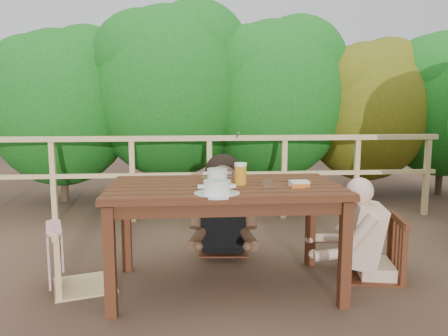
{
  "coord_description": "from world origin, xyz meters",
  "views": [
    {
      "loc": [
        -0.29,
        -3.15,
        1.35
      ],
      "look_at": [
        0.0,
        0.05,
        0.9
      ],
      "focal_mm": 35.32,
      "sensor_mm": 36.0,
      "label": 1
    }
  ],
  "objects": [
    {
      "name": "ground",
      "position": [
        0.0,
        0.0,
        0.0
      ],
      "size": [
        60.0,
        60.0,
        0.0
      ],
      "primitive_type": "plane",
      "color": "brown",
      "rests_on": "ground"
    },
    {
      "name": "table",
      "position": [
        0.0,
        0.0,
        0.39
      ],
      "size": [
        1.67,
        0.94,
        0.77
      ],
      "primitive_type": "cube",
      "color": "#411E0F",
      "rests_on": "ground"
    },
    {
      "name": "chair_left",
      "position": [
        -1.05,
        0.1,
        0.46
      ],
      "size": [
        0.57,
        0.57,
        0.92
      ],
      "primitive_type": "cube",
      "rotation": [
        0.0,
        0.0,
        1.87
      ],
      "color": "#D8B477",
      "rests_on": "ground"
    },
    {
      "name": "chair_far",
      "position": [
        0.07,
        0.85,
        0.45
      ],
      "size": [
        0.49,
        0.49,
        0.91
      ],
      "primitive_type": "cube",
      "rotation": [
        0.0,
        0.0,
        -0.09
      ],
      "color": "#411E0F",
      "rests_on": "ground"
    },
    {
      "name": "chair_right",
      "position": [
        1.19,
        0.12,
        0.46
      ],
      "size": [
        0.54,
        0.54,
        0.92
      ],
      "primitive_type": "cube",
      "rotation": [
        0.0,
        0.0,
        -1.77
      ],
      "color": "#411E0F",
      "rests_on": "ground"
    },
    {
      "name": "woman",
      "position": [
        0.07,
        0.87,
        0.71
      ],
      "size": [
        0.63,
        0.75,
        1.42
      ],
      "primitive_type": null,
      "rotation": [
        0.0,
        0.0,
        3.05
      ],
      "color": "black",
      "rests_on": "ground"
    },
    {
      "name": "diner_right",
      "position": [
        1.22,
        0.12,
        0.65
      ],
      "size": [
        0.74,
        0.65,
        1.31
      ],
      "primitive_type": null,
      "rotation": [
        0.0,
        0.0,
        1.37
      ],
      "color": "beige",
      "rests_on": "ground"
    },
    {
      "name": "railing",
      "position": [
        0.0,
        2.0,
        0.51
      ],
      "size": [
        5.6,
        0.1,
        1.01
      ],
      "primitive_type": "cube",
      "color": "#D8B477",
      "rests_on": "ground"
    },
    {
      "name": "hedge_row",
      "position": [
        0.4,
        3.2,
        1.9
      ],
      "size": [
        6.6,
        1.6,
        3.8
      ],
      "primitive_type": null,
      "color": "#155916",
      "rests_on": "ground"
    },
    {
      "name": "soup_near",
      "position": [
        -0.08,
        -0.32,
        0.82
      ],
      "size": [
        0.3,
        0.3,
        0.1
      ],
      "primitive_type": "cylinder",
      "color": "white",
      "rests_on": "table"
    },
    {
      "name": "soup_far",
      "position": [
        -0.03,
        0.29,
        0.82
      ],
      "size": [
        0.27,
        0.27,
        0.09
      ],
      "primitive_type": "cylinder",
      "color": "white",
      "rests_on": "table"
    },
    {
      "name": "bread_roll",
      "position": [
        -0.02,
        -0.21,
        0.81
      ],
      "size": [
        0.14,
        0.1,
        0.08
      ],
      "primitive_type": "ellipsoid",
      "color": "#93592E",
      "rests_on": "table"
    },
    {
      "name": "beer_glass",
      "position": [
        0.11,
        -0.02,
        0.86
      ],
      "size": [
        0.09,
        0.09,
        0.17
      ],
      "primitive_type": "cylinder",
      "color": "orange",
      "rests_on": "table"
    },
    {
      "name": "tumbler",
      "position": [
        0.27,
        -0.24,
        0.81
      ],
      "size": [
        0.07,
        0.07,
        0.08
      ],
      "primitive_type": "cylinder",
      "color": "white",
      "rests_on": "table"
    },
    {
      "name": "butter_tub",
      "position": [
        0.52,
        -0.15,
        0.8
      ],
      "size": [
        0.14,
        0.11,
        0.06
      ],
      "primitive_type": "cube",
      "rotation": [
        0.0,
        0.0,
        0.07
      ],
      "color": "silver",
      "rests_on": "table"
    }
  ]
}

